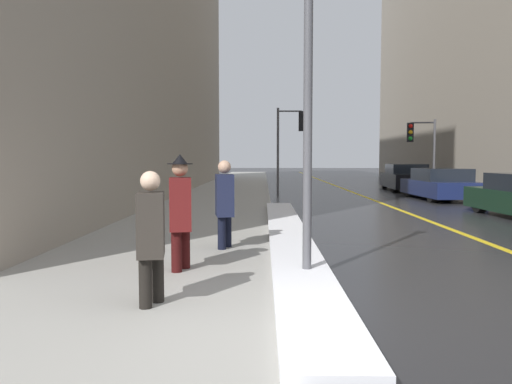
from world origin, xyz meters
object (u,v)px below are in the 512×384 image
lamp_post (308,91)px  parked_car_black (405,178)px  pedestrian_in_fedora (180,207)px  parked_car_navy (440,185)px  pedestrian_nearside (151,232)px  traffic_light_far (419,140)px  pedestrian_trailing (224,200)px  traffic_light_near (293,132)px

lamp_post → parked_car_black: lamp_post is taller
pedestrian_in_fedora → parked_car_black: 20.01m
lamp_post → parked_car_black: bearing=70.4°
pedestrian_in_fedora → parked_car_navy: bearing=137.7°
pedestrian_nearside → parked_car_black: 21.58m
lamp_post → traffic_light_far: size_ratio=1.19×
lamp_post → pedestrian_nearside: bearing=-143.2°
pedestrian_in_fedora → pedestrian_trailing: bearing=155.1°
traffic_light_far → parked_car_navy: 4.43m
pedestrian_nearside → pedestrian_in_fedora: size_ratio=0.88×
pedestrian_trailing → parked_car_black: (7.86, 16.40, -0.24)m
pedestrian_in_fedora → traffic_light_far: bearing=143.4°
parked_car_black → pedestrian_in_fedora: bearing=159.4°
traffic_light_far → parked_car_navy: traffic_light_far is taller
lamp_post → pedestrian_trailing: bearing=121.1°
pedestrian_nearside → pedestrian_in_fedora: pedestrian_in_fedora is taller
pedestrian_in_fedora → lamp_post: bearing=69.5°
traffic_light_far → pedestrian_in_fedora: bearing=72.5°
traffic_light_near → pedestrian_nearside: 17.81m
traffic_light_near → parked_car_navy: traffic_light_near is taller
pedestrian_nearside → pedestrian_trailing: size_ratio=0.94×
lamp_post → traffic_light_near: lamp_post is taller
traffic_light_near → pedestrian_trailing: 14.31m
pedestrian_in_fedora → parked_car_navy: (8.14, 12.57, -0.33)m
lamp_post → pedestrian_trailing: lamp_post is taller
lamp_post → parked_car_navy: 14.53m
traffic_light_far → pedestrian_trailing: (-8.01, -14.79, -1.60)m
parked_car_navy → lamp_post: bearing=151.9°
traffic_light_near → parked_car_black: traffic_light_near is taller
pedestrian_in_fedora → traffic_light_near: bearing=161.5°
traffic_light_near → pedestrian_trailing: traffic_light_near is taller
traffic_light_near → parked_car_navy: 6.86m
traffic_light_near → parked_car_black: (5.83, 2.37, -2.19)m
traffic_light_near → traffic_light_far: 6.04m
parked_car_black → pedestrian_nearside: bearing=161.2°
traffic_light_near → pedestrian_in_fedora: bearing=-101.7°
pedestrian_trailing → parked_car_navy: (7.64, 10.79, -0.29)m
pedestrian_nearside → parked_car_navy: size_ratio=0.35×
traffic_light_near → parked_car_black: size_ratio=0.83×
pedestrian_nearside → pedestrian_in_fedora: bearing=169.3°
traffic_light_far → parked_car_black: bearing=-75.2°
pedestrian_nearside → parked_car_navy: bearing=140.8°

